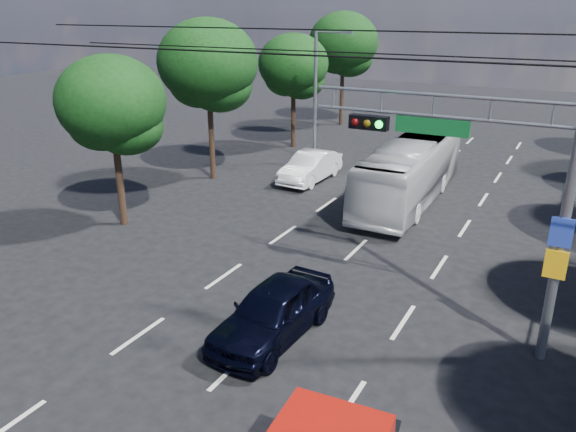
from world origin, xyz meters
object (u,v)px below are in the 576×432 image
Objects in this scene: navy_hatchback at (273,311)px; white_bus at (410,171)px; white_van at (310,167)px; signal_mast at (518,146)px.

navy_hatchback is 0.44× the size of white_bus.
navy_hatchback reaches higher than white_van.
navy_hatchback is at bearing -155.88° from signal_mast.
navy_hatchback is 12.50m from white_bus.
signal_mast is at bearing -63.85° from white_bus.
signal_mast is 7.19m from navy_hatchback.
white_bus is at bearing -6.95° from white_van.
navy_hatchback is at bearing -66.50° from white_van.
signal_mast is 2.17× the size of white_van.
white_bus reaches higher than navy_hatchback.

